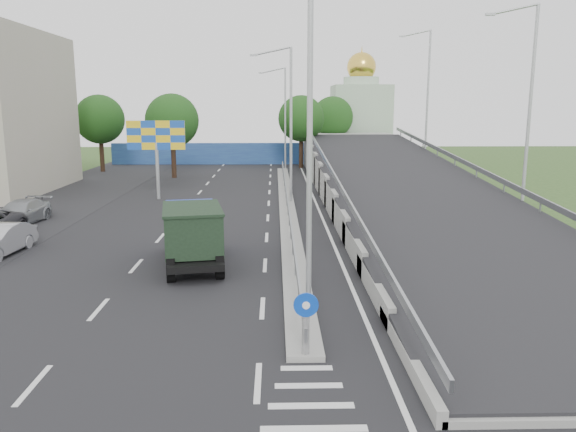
{
  "coord_description": "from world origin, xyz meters",
  "views": [
    {
      "loc": [
        -0.77,
        -11.36,
        6.51
      ],
      "look_at": [
        -0.26,
        10.5,
        2.2
      ],
      "focal_mm": 35.0,
      "sensor_mm": 36.0,
      "label": 1
    }
  ],
  "objects_px": {
    "lamp_post_mid": "(288,117)",
    "parked_car_d": "(20,213)",
    "lamp_post_near": "(303,129)",
    "lamp_post_far": "(283,113)",
    "billboard": "(156,140)",
    "dump_truck": "(192,231)",
    "church": "(360,115)",
    "sign_bollard": "(306,323)"
  },
  "relations": [
    {
      "from": "lamp_post_mid",
      "to": "parked_car_d",
      "type": "relative_size",
      "value": 2.21
    },
    {
      "from": "lamp_post_near",
      "to": "parked_car_d",
      "type": "distance_m",
      "value": 20.95
    },
    {
      "from": "lamp_post_far",
      "to": "billboard",
      "type": "height_order",
      "value": "lamp_post_far"
    },
    {
      "from": "lamp_post_mid",
      "to": "dump_truck",
      "type": "height_order",
      "value": "lamp_post_mid"
    },
    {
      "from": "lamp_post_mid",
      "to": "billboard",
      "type": "xyz_separation_m",
      "value": [
        -9.11,
        2.0,
        -1.62
      ]
    },
    {
      "from": "church",
      "to": "dump_truck",
      "type": "distance_m",
      "value": 50.88
    },
    {
      "from": "lamp_post_far",
      "to": "parked_car_d",
      "type": "xyz_separation_m",
      "value": [
        -15.06,
        -26.38,
        -5.15
      ]
    },
    {
      "from": "billboard",
      "to": "parked_car_d",
      "type": "relative_size",
      "value": 1.21
    },
    {
      "from": "lamp_post_far",
      "to": "church",
      "type": "distance_m",
      "value": 17.15
    },
    {
      "from": "dump_truck",
      "to": "lamp_post_mid",
      "type": "bearing_deg",
      "value": 63.2
    },
    {
      "from": "billboard",
      "to": "dump_truck",
      "type": "bearing_deg",
      "value": -73.97
    },
    {
      "from": "lamp_post_mid",
      "to": "lamp_post_far",
      "type": "xyz_separation_m",
      "value": [
        0.0,
        20.0,
        0.0
      ]
    },
    {
      "from": "lamp_post_mid",
      "to": "church",
      "type": "relative_size",
      "value": 0.73
    },
    {
      "from": "lamp_post_near",
      "to": "lamp_post_mid",
      "type": "height_order",
      "value": "same"
    },
    {
      "from": "billboard",
      "to": "lamp_post_mid",
      "type": "bearing_deg",
      "value": -12.38
    },
    {
      "from": "lamp_post_far",
      "to": "church",
      "type": "xyz_separation_m",
      "value": [
        9.89,
        14.0,
        -0.5
      ]
    },
    {
      "from": "lamp_post_near",
      "to": "billboard",
      "type": "relative_size",
      "value": 1.83
    },
    {
      "from": "sign_bollard",
      "to": "billboard",
      "type": "relative_size",
      "value": 0.3
    },
    {
      "from": "church",
      "to": "parked_car_d",
      "type": "height_order",
      "value": "church"
    },
    {
      "from": "lamp_post_near",
      "to": "dump_truck",
      "type": "relative_size",
      "value": 1.66
    },
    {
      "from": "lamp_post_near",
      "to": "church",
      "type": "xyz_separation_m",
      "value": [
        9.89,
        54.0,
        -0.5
      ]
    },
    {
      "from": "church",
      "to": "dump_truck",
      "type": "height_order",
      "value": "church"
    },
    {
      "from": "lamp_post_mid",
      "to": "billboard",
      "type": "distance_m",
      "value": 9.47
    },
    {
      "from": "parked_car_d",
      "to": "lamp_post_far",
      "type": "bearing_deg",
      "value": 66.08
    },
    {
      "from": "church",
      "to": "billboard",
      "type": "distance_m",
      "value": 37.23
    },
    {
      "from": "lamp_post_far",
      "to": "lamp_post_mid",
      "type": "bearing_deg",
      "value": -90.0
    },
    {
      "from": "lamp_post_near",
      "to": "lamp_post_far",
      "type": "distance_m",
      "value": 40.0
    },
    {
      "from": "lamp_post_near",
      "to": "lamp_post_far",
      "type": "height_order",
      "value": "same"
    },
    {
      "from": "sign_bollard",
      "to": "lamp_post_far",
      "type": "height_order",
      "value": "lamp_post_far"
    },
    {
      "from": "dump_truck",
      "to": "billboard",
      "type": "bearing_deg",
      "value": 95.58
    },
    {
      "from": "sign_bollard",
      "to": "dump_truck",
      "type": "relative_size",
      "value": 0.27
    },
    {
      "from": "lamp_post_far",
      "to": "parked_car_d",
      "type": "distance_m",
      "value": 30.81
    },
    {
      "from": "lamp_post_mid",
      "to": "church",
      "type": "distance_m",
      "value": 35.41
    },
    {
      "from": "dump_truck",
      "to": "lamp_post_far",
      "type": "bearing_deg",
      "value": 72.47
    },
    {
      "from": "sign_bollard",
      "to": "billboard",
      "type": "bearing_deg",
      "value": 109.21
    },
    {
      "from": "lamp_post_mid",
      "to": "parked_car_d",
      "type": "distance_m",
      "value": 17.15
    },
    {
      "from": "parked_car_d",
      "to": "church",
      "type": "bearing_deg",
      "value": 64.1
    },
    {
      "from": "church",
      "to": "parked_car_d",
      "type": "bearing_deg",
      "value": -121.72
    },
    {
      "from": "church",
      "to": "parked_car_d",
      "type": "xyz_separation_m",
      "value": [
        -24.95,
        -40.38,
        -4.65
      ]
    },
    {
      "from": "billboard",
      "to": "dump_truck",
      "type": "xyz_separation_m",
      "value": [
        4.8,
        -16.7,
        -2.77
      ]
    },
    {
      "from": "lamp_post_far",
      "to": "church",
      "type": "relative_size",
      "value": 0.73
    },
    {
      "from": "lamp_post_far",
      "to": "sign_bollard",
      "type": "bearing_deg",
      "value": -90.14
    }
  ]
}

